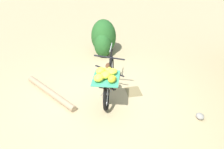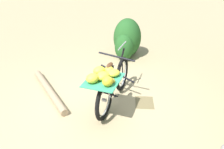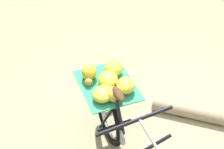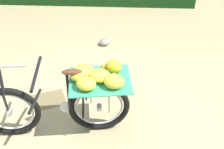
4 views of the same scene
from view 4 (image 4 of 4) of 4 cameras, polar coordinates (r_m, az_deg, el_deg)
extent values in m
plane|color=tan|center=(3.85, -6.37, -10.25)|extent=(60.00, 60.00, 0.00)
torus|color=black|center=(3.70, -19.01, -6.85)|extent=(0.72, 0.26, 0.73)
torus|color=#B7B7BC|center=(3.70, -19.01, -6.85)|extent=(0.55, 0.17, 0.57)
cylinder|color=#B7B7BC|center=(3.70, -19.01, -6.85)|extent=(0.08, 0.09, 0.06)
torus|color=black|center=(3.57, -2.45, -6.27)|extent=(0.72, 0.26, 0.73)
torus|color=#B7B7BC|center=(3.57, -2.45, -6.27)|extent=(0.55, 0.17, 0.57)
cylinder|color=#B7B7BC|center=(3.57, -2.45, -6.27)|extent=(0.08, 0.09, 0.06)
cylinder|color=black|center=(3.52, -14.43, -4.81)|extent=(0.22, 0.69, 0.30)
cylinder|color=black|center=(3.27, -14.27, 0.31)|extent=(0.22, 0.70, 0.11)
cylinder|color=black|center=(3.40, -8.32, -3.22)|extent=(0.06, 0.12, 0.49)
cylinder|color=black|center=(3.56, -5.53, -6.25)|extent=(0.12, 0.37, 0.05)
cylinder|color=black|center=(3.42, -5.07, -3.64)|extent=(0.11, 0.32, 0.47)
cylinder|color=black|center=(3.61, -19.64, -5.14)|extent=(0.04, 0.05, 0.30)
cylinder|color=black|center=(3.42, -20.34, -1.45)|extent=(0.06, 0.10, 0.30)
cylinder|color=gray|center=(3.29, -20.61, 1.38)|extent=(0.51, 0.16, 0.02)
ellipsoid|color=#4C2D19|center=(3.22, -7.68, 0.50)|extent=(0.24, 0.14, 0.06)
cylinder|color=#B7B7BC|center=(3.56, -8.61, -6.20)|extent=(0.16, 0.06, 0.16)
cylinder|color=#B7B7BC|center=(3.44, -4.12, -4.07)|extent=(0.07, 0.20, 0.39)
cylinder|color=#B7B7BC|center=(3.45, -0.62, -3.89)|extent=(0.08, 0.24, 0.39)
cube|color=brown|center=(3.31, -2.28, -1.35)|extent=(0.69, 0.58, 0.02)
cube|color=#33936B|center=(3.30, -2.29, -1.11)|extent=(0.80, 0.70, 0.01)
ellipsoid|color=yellow|center=(3.25, -2.31, -0.21)|extent=(0.31, 0.30, 0.13)
ellipsoid|color=yellow|center=(3.35, -5.37, 0.73)|extent=(0.31, 0.31, 0.11)
ellipsoid|color=gold|center=(3.37, 0.36, 1.63)|extent=(0.24, 0.24, 0.16)
ellipsoid|color=yellow|center=(3.14, -4.98, -1.72)|extent=(0.29, 0.28, 0.14)
ellipsoid|color=yellow|center=(3.15, 0.38, -1.30)|extent=(0.29, 0.29, 0.15)
ellipsoid|color=yellow|center=(3.27, -6.37, -0.15)|extent=(0.19, 0.16, 0.14)
sphere|color=#B29333|center=(3.42, -1.46, 1.44)|extent=(0.08, 0.08, 0.08)
sphere|color=gold|center=(3.24, -2.63, -0.85)|extent=(0.09, 0.09, 0.09)
ellipsoid|color=gray|center=(5.34, -1.38, 6.22)|extent=(0.19, 0.16, 0.12)
cube|color=olive|center=(4.29, -11.95, -4.75)|extent=(0.44, 0.36, 0.01)
camera|label=1|loc=(5.18, 57.47, 27.36)|focal=37.16mm
camera|label=2|loc=(4.77, 38.06, 26.49)|focal=34.57mm
camera|label=3|loc=(4.20, -47.05, 31.00)|focal=53.98mm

